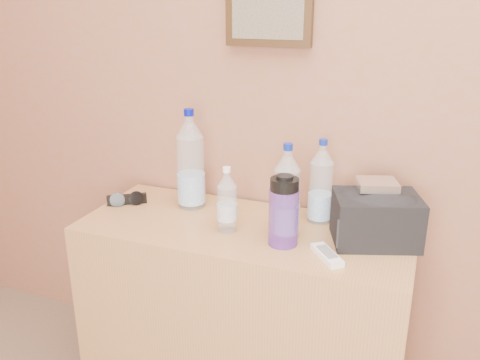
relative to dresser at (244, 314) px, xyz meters
name	(u,v)px	position (x,y,z in m)	size (l,w,h in m)	color
picture_frame	(269,8)	(0.00, 0.23, 1.05)	(0.30, 0.03, 0.25)	#382311
dresser	(244,314)	(0.00, 0.00, 0.00)	(1.12, 0.47, 0.70)	tan
pet_large_b	(191,164)	(-0.25, 0.10, 0.51)	(0.10, 0.10, 0.37)	white
pet_large_c	(321,186)	(0.23, 0.14, 0.48)	(0.08, 0.08, 0.29)	white
pet_large_d	(286,196)	(0.15, -0.01, 0.49)	(0.08, 0.08, 0.31)	silver
pet_small	(227,203)	(-0.04, -0.05, 0.45)	(0.06, 0.06, 0.22)	silver
nalgene_bottle	(284,211)	(0.16, -0.08, 0.46)	(0.09, 0.09, 0.23)	#6631AB
sunglasses	(127,199)	(-0.48, 0.03, 0.37)	(0.15, 0.05, 0.04)	black
ac_remote	(327,255)	(0.31, -0.12, 0.36)	(0.14, 0.04, 0.02)	silver
toiletry_bag	(376,216)	(0.43, 0.04, 0.44)	(0.26, 0.19, 0.18)	black
foil_packet	(377,185)	(0.42, 0.06, 0.54)	(0.12, 0.10, 0.02)	silver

